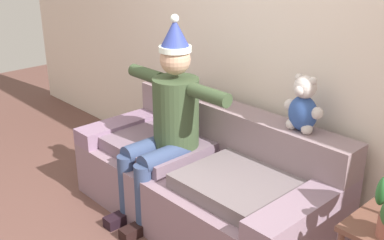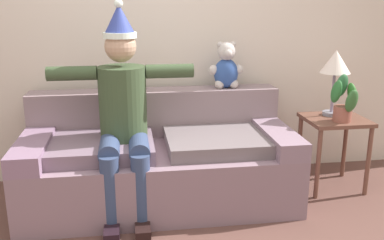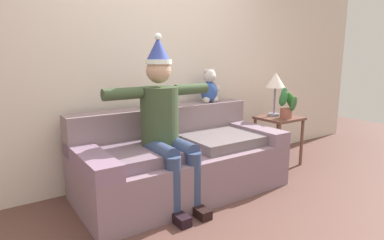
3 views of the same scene
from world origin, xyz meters
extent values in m
cube|color=beige|center=(0.00, 1.55, 1.35)|extent=(7.00, 0.10, 2.70)
cube|color=gray|center=(0.00, 0.95, 0.22)|extent=(2.00, 0.95, 0.43)
cube|color=gray|center=(0.00, 1.30, 0.62)|extent=(2.00, 0.24, 0.37)
cube|color=gray|center=(-0.89, 0.95, 0.50)|extent=(0.22, 0.95, 0.13)
cube|color=gray|center=(0.89, 0.95, 0.50)|extent=(0.22, 0.95, 0.13)
cube|color=slate|center=(-0.45, 0.90, 0.48)|extent=(0.80, 0.66, 0.10)
cube|color=slate|center=(0.45, 0.90, 0.48)|extent=(0.80, 0.66, 0.10)
cylinder|color=#384A2E|center=(-0.26, 0.93, 0.79)|extent=(0.34, 0.34, 0.52)
sphere|color=tan|center=(-0.26, 0.93, 1.19)|extent=(0.22, 0.22, 0.22)
cylinder|color=white|center=(-0.26, 0.93, 1.27)|extent=(0.23, 0.23, 0.04)
cone|color=#2F3D91|center=(-0.26, 0.93, 1.38)|extent=(0.21, 0.21, 0.20)
sphere|color=white|center=(-0.26, 0.93, 1.48)|extent=(0.06, 0.06, 0.06)
cylinder|color=navy|center=(-0.36, 0.73, 0.53)|extent=(0.14, 0.40, 0.14)
cylinder|color=navy|center=(-0.36, 0.53, 0.27)|extent=(0.13, 0.13, 0.53)
cube|color=black|center=(-0.36, 0.45, 0.04)|extent=(0.10, 0.24, 0.08)
cylinder|color=navy|center=(-0.16, 0.73, 0.53)|extent=(0.14, 0.40, 0.14)
cylinder|color=navy|center=(-0.16, 0.53, 0.27)|extent=(0.13, 0.13, 0.53)
cube|color=black|center=(-0.16, 0.45, 0.04)|extent=(0.10, 0.24, 0.08)
cylinder|color=#384A2E|center=(-0.60, 0.93, 1.01)|extent=(0.34, 0.10, 0.10)
cylinder|color=#384A2E|center=(0.08, 0.93, 1.01)|extent=(0.34, 0.10, 0.10)
ellipsoid|color=#2E4D95|center=(0.58, 1.30, 0.92)|extent=(0.20, 0.16, 0.24)
sphere|color=beige|center=(0.58, 1.30, 1.10)|extent=(0.15, 0.15, 0.15)
sphere|color=beige|center=(0.58, 1.24, 1.09)|extent=(0.07, 0.07, 0.07)
sphere|color=beige|center=(0.53, 1.30, 1.15)|extent=(0.05, 0.05, 0.05)
sphere|color=beige|center=(0.64, 1.30, 1.15)|extent=(0.05, 0.05, 0.05)
sphere|color=beige|center=(0.48, 1.30, 0.95)|extent=(0.08, 0.08, 0.08)
sphere|color=beige|center=(0.52, 1.27, 0.84)|extent=(0.08, 0.08, 0.08)
sphere|color=beige|center=(0.69, 1.30, 0.95)|extent=(0.08, 0.08, 0.08)
sphere|color=beige|center=(0.64, 1.27, 0.84)|extent=(0.08, 0.08, 0.08)
ellipsoid|color=#296A30|center=(1.35, 0.89, 0.83)|extent=(0.09, 0.14, 0.20)
camera|label=1|loc=(2.18, -1.19, 2.01)|focal=43.80mm
camera|label=2|loc=(-0.21, -2.13, 1.51)|focal=40.49mm
camera|label=3|loc=(-1.61, -1.59, 1.32)|focal=30.20mm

